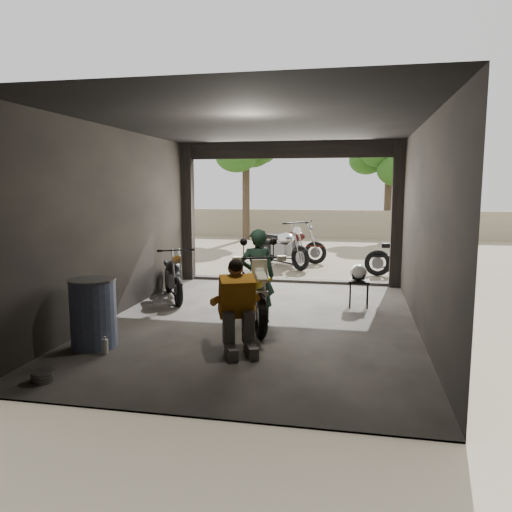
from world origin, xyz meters
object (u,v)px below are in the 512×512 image
at_px(rider, 257,276).
at_px(mechanic, 238,309).
at_px(outside_bike_a, 283,244).
at_px(oil_drum, 93,314).
at_px(outside_bike_c, 408,252).
at_px(main_bike, 254,288).
at_px(left_bike, 173,273).
at_px(stool, 359,284).
at_px(helmet, 359,272).
at_px(outside_bike_b, 290,242).
at_px(sign_post, 411,207).

bearing_deg(rider, mechanic, 75.54).
xyz_separation_m(outside_bike_a, oil_drum, (-1.55, -7.41, -0.16)).
bearing_deg(oil_drum, mechanic, 5.47).
bearing_deg(outside_bike_c, main_bike, 151.60).
xyz_separation_m(left_bike, stool, (3.59, 0.02, -0.09)).
height_order(helmet, oil_drum, oil_drum).
bearing_deg(helmet, main_bike, -127.56).
relative_size(outside_bike_b, stool, 3.54).
bearing_deg(mechanic, outside_bike_b, 69.32).
distance_m(left_bike, helmet, 3.58).
distance_m(outside_bike_a, oil_drum, 7.57).
bearing_deg(helmet, rider, -130.32).
xyz_separation_m(outside_bike_a, mechanic, (0.46, -7.21, -0.04)).
relative_size(outside_bike_a, stool, 3.68).
bearing_deg(outside_bike_a, mechanic, -132.51).
distance_m(outside_bike_a, helmet, 4.77).
bearing_deg(rider, sign_post, -140.34).
distance_m(main_bike, left_bike, 2.46).
xyz_separation_m(outside_bike_c, sign_post, (-0.05, -0.71, 1.13)).
distance_m(rider, stool, 2.15).
distance_m(stool, oil_drum, 4.73).
xyz_separation_m(left_bike, outside_bike_a, (1.55, 4.35, 0.11)).
bearing_deg(rider, left_bike, -50.35).
bearing_deg(sign_post, main_bike, -108.28).
relative_size(outside_bike_b, oil_drum, 1.90).
bearing_deg(stool, oil_drum, -139.53).
height_order(rider, oil_drum, rider).
relative_size(rider, stool, 3.00).
xyz_separation_m(outside_bike_a, sign_post, (3.19, -1.64, 1.11)).
bearing_deg(main_bike, rider, 60.62).
height_order(helmet, sign_post, sign_post).
bearing_deg(outside_bike_b, oil_drum, 173.25).
bearing_deg(mechanic, rider, 68.36).
xyz_separation_m(main_bike, mechanic, (0.07, -1.35, -0.00)).
height_order(rider, sign_post, sign_post).
bearing_deg(helmet, outside_bike_b, 119.69).
relative_size(stool, sign_post, 0.20).
bearing_deg(stool, helmet, 117.92).
relative_size(main_bike, outside_bike_a, 0.96).
height_order(main_bike, sign_post, sign_post).
relative_size(outside_bike_c, rider, 1.17).
height_order(outside_bike_a, outside_bike_b, outside_bike_a).
relative_size(outside_bike_a, rider, 1.23).
height_order(outside_bike_c, sign_post, sign_post).
height_order(outside_bike_c, oil_drum, outside_bike_c).
relative_size(left_bike, oil_drum, 1.63).
relative_size(mechanic, sign_post, 0.47).
distance_m(main_bike, oil_drum, 2.48).
bearing_deg(outside_bike_b, main_bike, -172.89).
height_order(left_bike, sign_post, sign_post).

